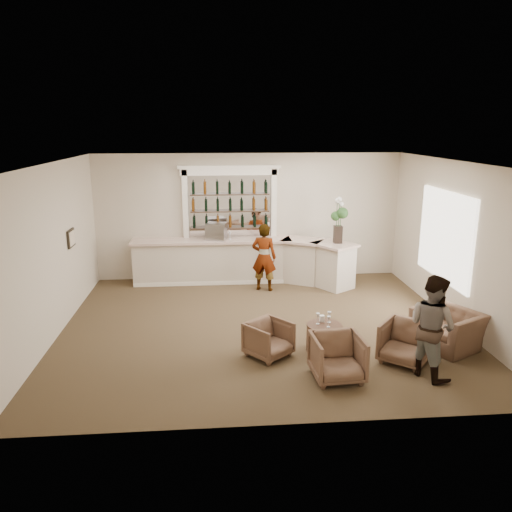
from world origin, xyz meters
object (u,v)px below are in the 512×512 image
at_px(armchair_right, 405,343).
at_px(armchair_left, 269,339).
at_px(flower_vase, 339,217).
at_px(armchair_center, 337,358).
at_px(guest, 432,326).
at_px(espresso_machine, 216,231).
at_px(sommelier, 264,257).
at_px(cocktail_table, 324,337).
at_px(armchair_far, 447,329).
at_px(bar_counter, 244,261).

bearing_deg(armchair_right, armchair_left, -150.51).
distance_m(armchair_left, flower_vase, 4.62).
bearing_deg(armchair_center, guest, -3.78).
distance_m(armchair_center, espresso_machine, 5.75).
relative_size(sommelier, espresso_machine, 3.42).
distance_m(cocktail_table, armchair_far, 2.30).
relative_size(cocktail_table, espresso_machine, 1.31).
bearing_deg(espresso_machine, armchair_far, -32.45).
xyz_separation_m(guest, armchair_left, (-2.54, 0.91, -0.54)).
bearing_deg(armchair_center, armchair_left, 134.38).
relative_size(armchair_left, armchair_far, 0.66).
bearing_deg(armchair_left, espresso_machine, 60.92).
bearing_deg(armchair_far, flower_vase, 169.46).
relative_size(armchair_right, armchair_far, 0.73).
height_order(armchair_center, armchair_far, armchair_center).
bearing_deg(bar_counter, armchair_far, -50.69).
relative_size(guest, armchair_far, 1.59).
bearing_deg(guest, armchair_center, 64.21).
relative_size(guest, espresso_machine, 3.48).
height_order(sommelier, espresso_machine, sommelier).
bearing_deg(armchair_center, armchair_far, 20.10).
height_order(cocktail_table, espresso_machine, espresso_machine).
bearing_deg(cocktail_table, guest, -35.25).
relative_size(sommelier, armchair_far, 1.56).
relative_size(bar_counter, armchair_center, 7.06).
bearing_deg(armchair_left, armchair_far, -38.32).
height_order(bar_counter, flower_vase, flower_vase).
bearing_deg(sommelier, armchair_far, 149.11).
relative_size(bar_counter, cocktail_table, 8.88).
bearing_deg(cocktail_table, flower_vase, 73.13).
bearing_deg(sommelier, armchair_left, 104.49).
bearing_deg(guest, armchair_far, -63.26).
distance_m(cocktail_table, armchair_left, 1.04).
bearing_deg(bar_counter, cocktail_table, -74.16).
height_order(bar_counter, guest, guest).
bearing_deg(armchair_center, armchair_right, 16.83).
bearing_deg(armchair_left, guest, -59.98).
bearing_deg(guest, cocktail_table, 29.09).
relative_size(armchair_center, armchair_right, 1.03).
bearing_deg(armchair_right, sommelier, 156.01).
height_order(armchair_left, flower_vase, flower_vase).
relative_size(cocktail_table, armchair_right, 0.82).
distance_m(sommelier, armchair_far, 4.73).
xyz_separation_m(sommelier, armchair_left, (-0.28, -3.70, -0.52)).
bearing_deg(armchair_right, cocktail_table, -164.22).
distance_m(bar_counter, armchair_center, 5.41).
height_order(armchair_far, flower_vase, flower_vase).
relative_size(bar_counter, armchair_right, 7.30).
distance_m(armchair_right, espresso_machine, 5.90).
distance_m(bar_counter, armchair_right, 5.40).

